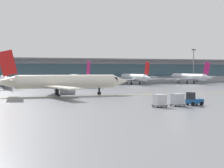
% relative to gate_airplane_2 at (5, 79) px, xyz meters
% --- Properties ---
extents(ground_plane, '(400.00, 400.00, 0.00)m').
position_rel_gate_airplane_2_xyz_m(ground_plane, '(17.22, -68.39, -2.46)').
color(ground_plane, slate).
extents(taxiway_centreline_stripe, '(109.44, 11.79, 0.01)m').
position_rel_gate_airplane_2_xyz_m(taxiway_centreline_stripe, '(10.18, -37.41, -2.45)').
color(taxiway_centreline_stripe, yellow).
rests_on(taxiway_centreline_stripe, ground_plane).
extents(terminal_concourse, '(176.00, 11.00, 9.60)m').
position_rel_gate_airplane_2_xyz_m(terminal_concourse, '(17.22, 20.69, 2.46)').
color(terminal_concourse, '#9EA3A8').
rests_on(terminal_concourse, ground_plane).
extents(gate_airplane_2, '(23.02, 24.68, 8.20)m').
position_rel_gate_airplane_2_xyz_m(gate_airplane_2, '(0.00, 0.00, 0.00)').
color(gate_airplane_2, white).
rests_on(gate_airplane_2, ground_plane).
extents(gate_airplane_3, '(23.02, 24.69, 8.20)m').
position_rel_gate_airplane_2_xyz_m(gate_airplane_3, '(22.98, -0.78, 0.00)').
color(gate_airplane_3, white).
rests_on(gate_airplane_3, ground_plane).
extents(gate_airplane_4, '(23.02, 24.69, 8.20)m').
position_rel_gate_airplane_2_xyz_m(gate_airplane_4, '(45.06, 4.17, 0.00)').
color(gate_airplane_4, white).
rests_on(gate_airplane_4, ground_plane).
extents(gate_airplane_5, '(22.91, 24.76, 8.20)m').
position_rel_gate_airplane_2_xyz_m(gate_airplane_5, '(67.35, 2.72, 0.00)').
color(gate_airplane_5, silver).
rests_on(gate_airplane_5, ground_plane).
extents(taxiing_regional_jet, '(29.42, 27.21, 9.74)m').
position_rel_gate_airplane_2_xyz_m(taxiing_regional_jet, '(9.80, -35.37, 0.46)').
color(taxiing_regional_jet, silver).
rests_on(taxiing_regional_jet, ground_plane).
extents(baggage_tug, '(2.62, 1.66, 2.10)m').
position_rel_gate_airplane_2_xyz_m(baggage_tug, '(24.60, -61.46, -1.57)').
color(baggage_tug, '#194C8C').
rests_on(baggage_tug, ground_plane).
extents(cargo_dolly_lead, '(2.13, 1.63, 1.94)m').
position_rel_gate_airplane_2_xyz_m(cargo_dolly_lead, '(21.62, -61.51, -1.40)').
color(cargo_dolly_lead, '#595B60').
rests_on(cargo_dolly_lead, ground_plane).
extents(cargo_dolly_trailing, '(2.13, 1.63, 1.94)m').
position_rel_gate_airplane_2_xyz_m(cargo_dolly_trailing, '(18.42, -61.56, -1.40)').
color(cargo_dolly_trailing, '#595B60').
rests_on(cargo_dolly_trailing, ground_plane).
extents(apron_light_mast_1, '(1.80, 0.36, 13.78)m').
position_rel_gate_airplane_2_xyz_m(apron_light_mast_1, '(76.37, 12.60, 5.11)').
color(apron_light_mast_1, gray).
rests_on(apron_light_mast_1, ground_plane).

